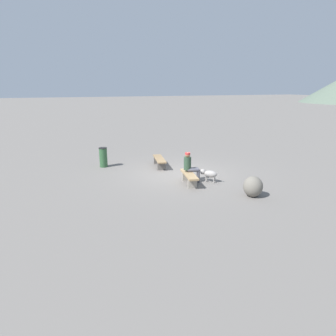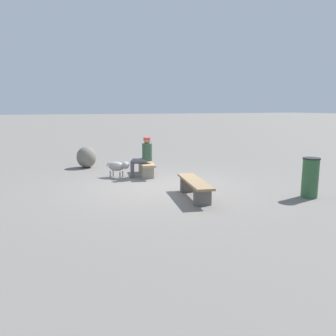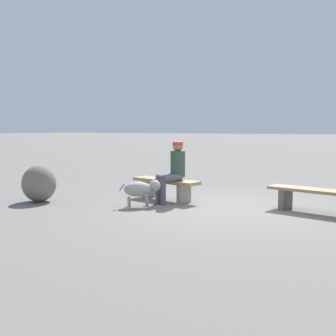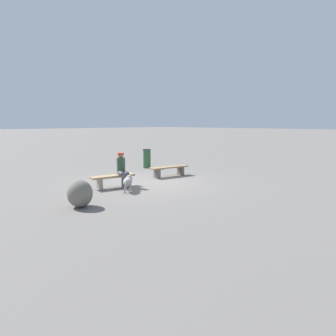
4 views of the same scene
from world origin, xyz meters
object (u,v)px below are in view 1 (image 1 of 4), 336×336
Objects in this scene: bench_right at (189,176)px; seated_person at (190,165)px; bench_left at (159,161)px; trash_bin at (103,157)px; dog at (209,174)px; boulder at (253,186)px.

bench_right is 1.31× the size of seated_person.
trash_bin is (-1.03, -2.56, 0.17)m from bench_left.
dog is at bearing 30.29° from bench_left.
boulder is (6.24, 4.18, -0.10)m from trash_bin.
dog is (3.08, 1.04, 0.04)m from bench_left.
bench_left is 1.91× the size of trash_bin.
bench_left is 2.80× the size of dog.
bench_right is 0.90m from dog.
seated_person reaches higher than boulder.
trash_bin is at bearing -146.18° from boulder.
dog is (0.32, 0.72, -0.36)m from seated_person.
seated_person reaches higher than dog.
boulder is at bearing 48.07° from seated_person.
bench_left is 2.81m from seated_person.
boulder reaches higher than dog.
bench_right is 4.90m from trash_bin.
trash_bin reaches higher than boulder.
trash_bin is at bearing -1.13° from dog.
dog reaches higher than bench_right.
trash_bin is at bearing -100.14° from bench_left.
seated_person is at bearing 160.73° from bench_right.
boulder is (2.16, 1.48, 0.06)m from bench_right.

